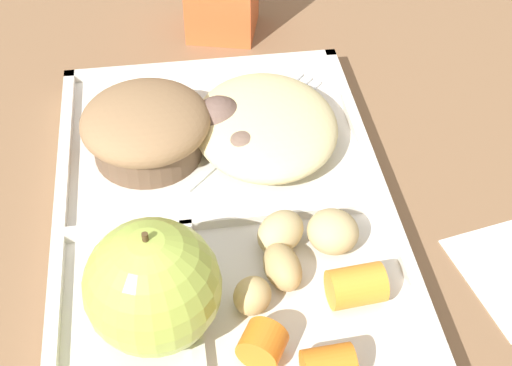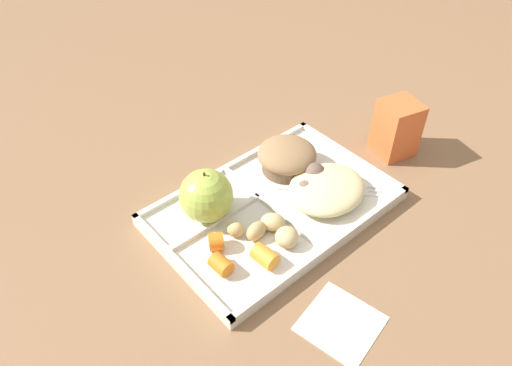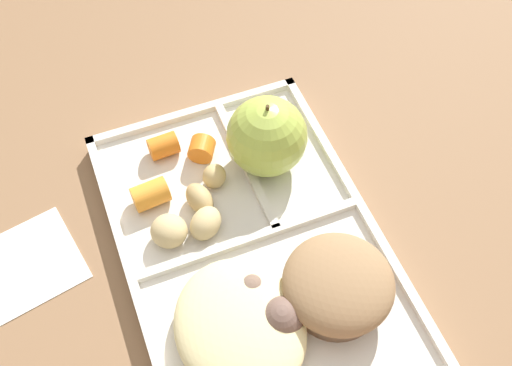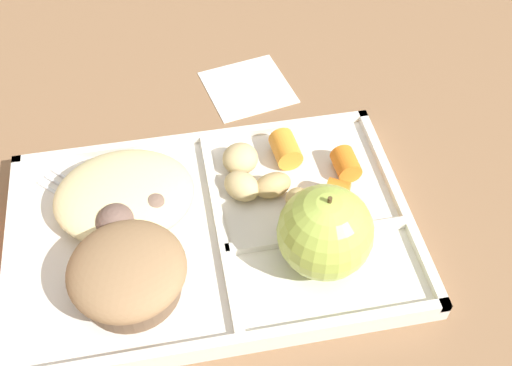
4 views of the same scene
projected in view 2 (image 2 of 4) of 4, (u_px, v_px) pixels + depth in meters
The scene contains 18 objects.
ground at pixel (274, 211), 0.75m from camera, with size 6.00×6.00×0.00m, color #846042.
lunch_tray at pixel (273, 208), 0.75m from camera, with size 0.36×0.24×0.02m.
green_apple at pixel (206, 196), 0.70m from camera, with size 0.08×0.08×0.08m.
bran_muffin at pixel (287, 157), 0.79m from camera, with size 0.10×0.10×0.05m.
carrot_slice_small at pixel (216, 242), 0.67m from camera, with size 0.03×0.03×0.02m, color orange.
carrot_slice_near_corner at pixel (221, 265), 0.65m from camera, with size 0.02×0.02×0.03m, color orange.
carrot_slice_diagonal at pixel (265, 256), 0.65m from camera, with size 0.03×0.03×0.03m, color orange.
potato_chunk_small at pixel (273, 222), 0.70m from camera, with size 0.04×0.03×0.03m, color tan.
potato_chunk_browned at pixel (256, 231), 0.69m from camera, with size 0.04×0.02×0.02m, color tan.
potato_chunk_wedge at pixel (287, 237), 0.68m from camera, with size 0.03×0.04×0.03m, color tan.
potato_chunk_large at pixel (236, 229), 0.69m from camera, with size 0.03×0.02×0.02m, color tan.
egg_noodle_pile at pixel (327, 189), 0.75m from camera, with size 0.13×0.11×0.03m, color beige.
meatball_front at pixel (344, 187), 0.75m from camera, with size 0.03×0.03×0.03m, color #755B4C.
meatball_center at pixel (314, 174), 0.77m from camera, with size 0.04×0.04×0.04m, color brown.
meatball_back at pixel (305, 190), 0.75m from camera, with size 0.03×0.03×0.03m, color #755B4C.
plastic_fork at pixel (340, 190), 0.77m from camera, with size 0.13×0.13×0.00m.
milk_carton at pixel (397, 128), 0.83m from camera, with size 0.06×0.06×0.10m, color orange.
paper_napkin at pixel (341, 323), 0.61m from camera, with size 0.09×0.09×0.00m, color white.
Camera 2 is at (-0.36, -0.38, 0.54)m, focal length 33.91 mm.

